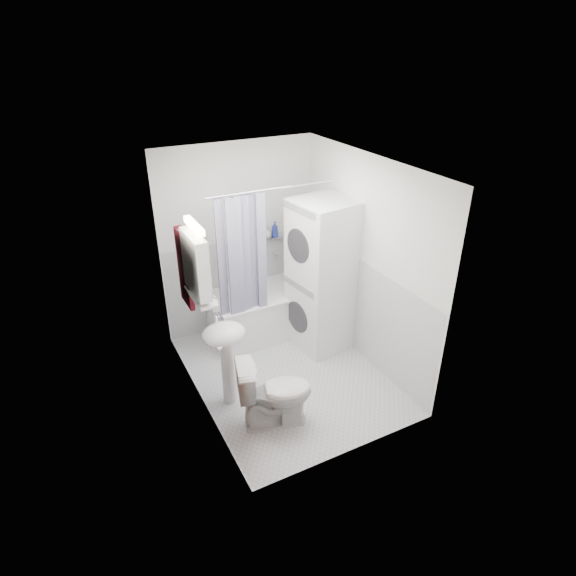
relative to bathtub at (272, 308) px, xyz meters
name	(u,v)px	position (x,y,z in m)	size (l,w,h in m)	color
floor	(287,374)	(-0.26, -0.92, -0.33)	(2.60, 2.60, 0.00)	silver
room_walls	(286,256)	(-0.26, -0.92, 1.16)	(2.60, 2.60, 2.60)	white
wainscot	(275,317)	(-0.26, -0.63, 0.27)	(1.98, 2.58, 2.58)	silver
door	(220,349)	(-1.21, -1.47, 0.67)	(0.05, 2.00, 2.00)	brown
bathtub	(272,308)	(0.00, 0.00, 0.00)	(1.57, 0.74, 0.60)	white
tub_spout	(274,254)	(0.20, 0.33, 0.59)	(0.04, 0.04, 0.12)	silver
curtain_rod	(282,187)	(0.00, -0.31, 1.67)	(0.02, 0.02, 1.75)	silver
shower_curtain	(242,260)	(-0.50, -0.31, 0.92)	(0.55, 0.02, 1.45)	#16154C
sink	(225,346)	(-1.02, -1.04, 0.37)	(0.44, 0.37, 1.04)	white
medicine_cabinet	(196,263)	(-1.17, -0.82, 1.23)	(0.13, 0.50, 0.71)	white
shelf	(201,296)	(-1.15, -0.82, 0.87)	(0.18, 0.54, 0.03)	silver
shower_caddy	(278,237)	(0.25, 0.32, 0.82)	(0.22, 0.06, 0.02)	silver
towel	(184,267)	(-1.20, -0.49, 1.06)	(0.07, 0.34, 0.83)	#521324
washer_dryer	(322,276)	(0.41, -0.53, 0.60)	(0.75, 0.74, 1.86)	white
toilet	(275,393)	(-0.71, -1.54, 0.03)	(0.41, 0.73, 0.72)	white
soap_pump	(215,307)	(-0.97, -0.67, 0.62)	(0.08, 0.17, 0.08)	gray
shelf_bottle	(205,299)	(-1.15, -0.97, 0.92)	(0.07, 0.18, 0.07)	gray
shelf_cup	(196,285)	(-1.15, -0.70, 0.93)	(0.10, 0.09, 0.10)	gray
shampoo_a	(266,234)	(0.09, 0.32, 0.90)	(0.13, 0.17, 0.13)	gray
shampoo_b	(275,234)	(0.21, 0.32, 0.87)	(0.08, 0.21, 0.08)	#2837A2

